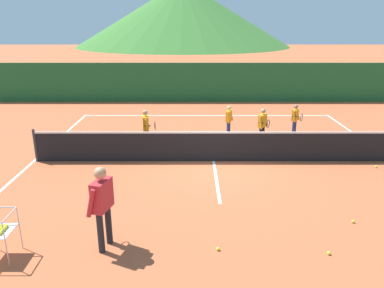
# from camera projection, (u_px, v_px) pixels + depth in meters

# --- Properties ---
(ground_plane) EXTENTS (120.00, 120.00, 0.00)m
(ground_plane) POSITION_uv_depth(u_px,v_px,m) (215.00, 161.00, 11.76)
(ground_plane) COLOR #B25633
(line_baseline_far) EXTENTS (11.34, 0.08, 0.01)m
(line_baseline_far) POSITION_uv_depth(u_px,v_px,m) (208.00, 116.00, 17.40)
(line_baseline_far) COLOR white
(line_baseline_far) RESTS_ON ground
(line_sideline_west) EXTENTS (0.08, 12.17, 0.01)m
(line_sideline_west) POSITION_uv_depth(u_px,v_px,m) (36.00, 161.00, 11.78)
(line_sideline_west) COLOR white
(line_sideline_west) RESTS_ON ground
(line_service_center) EXTENTS (0.08, 5.78, 0.01)m
(line_service_center) POSITION_uv_depth(u_px,v_px,m) (215.00, 161.00, 11.76)
(line_service_center) COLOR white
(line_service_center) RESTS_ON ground
(tennis_net) EXTENTS (11.20, 0.08, 1.05)m
(tennis_net) POSITION_uv_depth(u_px,v_px,m) (215.00, 146.00, 11.60)
(tennis_net) COLOR #333338
(tennis_net) RESTS_ON ground
(instructor) EXTENTS (0.44, 0.83, 1.68)m
(instructor) POSITION_uv_depth(u_px,v_px,m) (104.00, 200.00, 7.01)
(instructor) COLOR black
(instructor) RESTS_ON ground
(student_0) EXTENTS (0.49, 0.62, 1.37)m
(student_0) POSITION_uv_depth(u_px,v_px,m) (148.00, 126.00, 12.67)
(student_0) COLOR black
(student_0) RESTS_ON ground
(student_1) EXTENTS (0.33, 0.48, 1.19)m
(student_1) POSITION_uv_depth(u_px,v_px,m) (231.00, 118.00, 14.09)
(student_1) COLOR navy
(student_1) RESTS_ON ground
(student_2) EXTENTS (0.44, 0.71, 1.29)m
(student_2) POSITION_uv_depth(u_px,v_px,m) (264.00, 123.00, 13.17)
(student_2) COLOR black
(student_2) RESTS_ON ground
(student_3) EXTENTS (0.40, 0.68, 1.21)m
(student_3) POSITION_uv_depth(u_px,v_px,m) (297.00, 117.00, 14.18)
(student_3) COLOR navy
(student_3) RESTS_ON ground
(tennis_ball_2) EXTENTS (0.07, 0.07, 0.07)m
(tennis_ball_2) POSITION_uv_depth(u_px,v_px,m) (330.00, 253.00, 7.05)
(tennis_ball_2) COLOR yellow
(tennis_ball_2) RESTS_ON ground
(tennis_ball_3) EXTENTS (0.07, 0.07, 0.07)m
(tennis_ball_3) POSITION_uv_depth(u_px,v_px,m) (219.00, 249.00, 7.19)
(tennis_ball_3) COLOR yellow
(tennis_ball_3) RESTS_ON ground
(tennis_ball_4) EXTENTS (0.07, 0.07, 0.07)m
(tennis_ball_4) POSITION_uv_depth(u_px,v_px,m) (355.00, 222.00, 8.16)
(tennis_ball_4) COLOR yellow
(tennis_ball_4) RESTS_ON ground
(tennis_ball_6) EXTENTS (0.07, 0.07, 0.07)m
(tennis_ball_6) POSITION_uv_depth(u_px,v_px,m) (378.00, 167.00, 11.22)
(tennis_ball_6) COLOR yellow
(tennis_ball_6) RESTS_ON ground
(windscreen_fence) EXTENTS (24.96, 0.08, 2.09)m
(windscreen_fence) POSITION_uv_depth(u_px,v_px,m) (206.00, 82.00, 20.11)
(windscreen_fence) COLOR #1E5B2D
(windscreen_fence) RESTS_ON ground
(hill_0) EXTENTS (36.33, 36.33, 10.48)m
(hill_0) POSITION_uv_depth(u_px,v_px,m) (185.00, 14.00, 63.49)
(hill_0) COLOR #38702D
(hill_0) RESTS_ON ground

